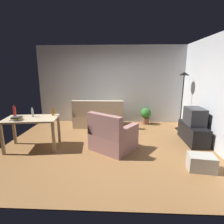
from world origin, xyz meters
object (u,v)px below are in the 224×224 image
at_px(tv, 195,116).
at_px(book_stack, 16,118).
at_px(bottle_clear, 32,113).
at_px(bottle_amber, 53,112).
at_px(couch, 99,117).
at_px(torchiere_lamp, 183,85).
at_px(potted_plant, 146,115).
at_px(bottle_red, 15,111).
at_px(storage_box, 201,163).
at_px(tv_stand, 193,133).
at_px(desk, 32,122).
at_px(armchair, 112,137).

height_order(tv, book_stack, tv).
relative_size(bottle_clear, bottle_amber, 1.16).
height_order(couch, torchiere_lamp, torchiere_lamp).
xyz_separation_m(tv, torchiere_lamp, (-0.00, 1.05, 0.71)).
height_order(potted_plant, bottle_red, bottle_red).
bearing_deg(potted_plant, couch, -169.13).
bearing_deg(tv, storage_box, 164.81).
relative_size(couch, potted_plant, 2.86).
xyz_separation_m(tv_stand, potted_plant, (-1.02, 1.58, 0.09)).
bearing_deg(storage_box, desk, 167.09).
distance_m(tv_stand, desk, 4.10).
xyz_separation_m(torchiere_lamp, bottle_amber, (-3.61, -1.35, -0.57)).
height_order(storage_box, bottle_clear, bottle_clear).
height_order(couch, storage_box, couch).
xyz_separation_m(couch, potted_plant, (1.63, 0.31, 0.02)).
bearing_deg(book_stack, bottle_clear, 55.20).
height_order(bottle_clear, bottle_amber, bottle_clear).
distance_m(tv, armchair, 2.22).
bearing_deg(bottle_amber, tv, 4.71).
bearing_deg(bottle_red, tv, 5.26).
relative_size(potted_plant, armchair, 0.47).
height_order(torchiere_lamp, armchair, torchiere_lamp).
bearing_deg(potted_plant, book_stack, -144.08).
height_order(tv, storage_box, tv).
bearing_deg(desk, couch, 44.99).
height_order(potted_plant, bottle_amber, bottle_amber).
bearing_deg(couch, desk, 52.81).
distance_m(torchiere_lamp, bottle_amber, 3.89).
xyz_separation_m(desk, bottle_amber, (0.43, 0.27, 0.19)).
relative_size(couch, desk, 1.27).
xyz_separation_m(bottle_red, book_stack, (0.24, -0.36, -0.08)).
bearing_deg(bottle_clear, tv, 6.40).
height_order(torchiere_lamp, book_stack, torchiere_lamp).
bearing_deg(couch, storage_box, 130.37).
xyz_separation_m(couch, bottle_red, (-1.86, -1.68, 0.57)).
height_order(desk, book_stack, book_stack).
height_order(bottle_clear, book_stack, bottle_clear).
height_order(tv_stand, armchair, armchair).
bearing_deg(potted_plant, torchiere_lamp, -27.39).
bearing_deg(bottle_amber, couch, 58.53).
bearing_deg(bottle_amber, desk, -148.24).
bearing_deg(armchair, bottle_clear, 31.52).
height_order(tv, bottle_amber, bottle_amber).
height_order(armchair, bottle_amber, bottle_amber).
relative_size(torchiere_lamp, desk, 1.41).
bearing_deg(bottle_clear, couch, 50.91).
distance_m(armchair, bottle_amber, 1.60).
bearing_deg(book_stack, tv_stand, 10.26).
xyz_separation_m(tv, bottle_amber, (-3.61, -0.30, 0.14)).
height_order(tv_stand, book_stack, book_stack).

